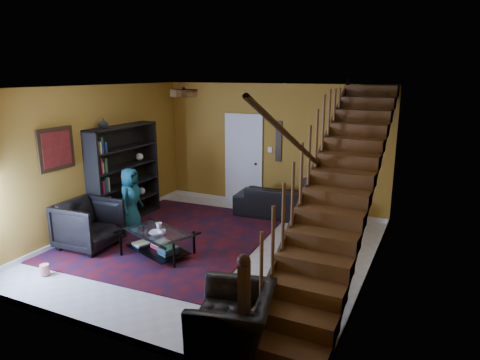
% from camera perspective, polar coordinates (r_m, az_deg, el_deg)
% --- Properties ---
extents(floor, '(5.50, 5.50, 0.00)m').
position_cam_1_polar(floor, '(7.60, -3.51, -9.36)').
color(floor, beige).
rests_on(floor, ground).
extents(room, '(5.50, 5.50, 5.50)m').
position_cam_1_polar(room, '(9.29, -6.73, -4.65)').
color(room, '#A67524').
rests_on(room, ground).
extents(staircase, '(0.95, 5.02, 3.18)m').
position_cam_1_polar(staircase, '(6.42, 13.10, -0.91)').
color(staircase, brown).
rests_on(staircase, floor).
extents(bookshelf, '(0.35, 1.80, 2.00)m').
position_cam_1_polar(bookshelf, '(9.09, -15.10, 0.54)').
color(bookshelf, black).
rests_on(bookshelf, floor).
extents(door, '(0.82, 0.05, 2.05)m').
position_cam_1_polar(door, '(9.92, 0.50, 2.50)').
color(door, silver).
rests_on(door, floor).
extents(framed_picture, '(0.04, 0.74, 0.74)m').
position_cam_1_polar(framed_picture, '(8.01, -23.32, 3.83)').
color(framed_picture, maroon).
rests_on(framed_picture, room).
extents(wall_hanging, '(0.14, 0.03, 0.90)m').
position_cam_1_polar(wall_hanging, '(9.51, 5.18, 5.15)').
color(wall_hanging, black).
rests_on(wall_hanging, room).
extents(ceiling_fixture, '(0.40, 0.40, 0.10)m').
position_cam_1_polar(ceiling_fixture, '(6.29, -7.49, 11.43)').
color(ceiling_fixture, '#3F2814').
rests_on(ceiling_fixture, room).
extents(rug, '(3.63, 4.10, 0.02)m').
position_cam_1_polar(rug, '(8.30, -9.38, -7.35)').
color(rug, '#4C0D11').
rests_on(rug, floor).
extents(sofa, '(2.34, 1.08, 0.66)m').
position_cam_1_polar(sofa, '(9.24, 6.56, -2.90)').
color(sofa, black).
rests_on(sofa, floor).
extents(armchair_left, '(0.97, 0.95, 0.85)m').
position_cam_1_polar(armchair_left, '(8.01, -19.53, -5.64)').
color(armchair_left, black).
rests_on(armchair_left, floor).
extents(armchair_right, '(1.09, 1.18, 0.65)m').
position_cam_1_polar(armchair_right, '(5.06, -0.91, -18.12)').
color(armchair_right, black).
rests_on(armchair_right, floor).
extents(person_adult_a, '(0.53, 0.38, 1.35)m').
position_cam_1_polar(person_adult_a, '(9.22, 8.70, -3.71)').
color(person_adult_a, black).
rests_on(person_adult_a, sofa).
extents(person_adult_b, '(0.58, 0.47, 1.15)m').
position_cam_1_polar(person_adult_b, '(9.11, 12.13, -4.74)').
color(person_adult_b, black).
rests_on(person_adult_b, sofa).
extents(person_child, '(0.48, 0.66, 1.25)m').
position_cam_1_polar(person_child, '(8.60, -14.37, -2.52)').
color(person_child, '#1A5965').
rests_on(person_child, armchair_left).
extents(coffee_table, '(1.29, 1.00, 0.43)m').
position_cam_1_polar(coffee_table, '(7.42, -10.94, -8.11)').
color(coffee_table, black).
rests_on(coffee_table, floor).
extents(cup_a, '(0.13, 0.13, 0.09)m').
position_cam_1_polar(cup_a, '(7.18, -10.31, -6.88)').
color(cup_a, '#999999').
rests_on(cup_a, coffee_table).
extents(cup_b, '(0.12, 0.12, 0.10)m').
position_cam_1_polar(cup_b, '(7.49, -10.76, -5.99)').
color(cup_b, '#999999').
rests_on(cup_b, coffee_table).
extents(bowl, '(0.27, 0.27, 0.05)m').
position_cam_1_polar(bowl, '(7.23, -11.14, -6.93)').
color(bowl, '#999999').
rests_on(bowl, coffee_table).
extents(vase, '(0.18, 0.18, 0.19)m').
position_cam_1_polar(vase, '(8.54, -17.77, 7.22)').
color(vase, '#999999').
rests_on(vase, bookshelf).
extents(popcorn_bucket, '(0.18, 0.18, 0.16)m').
position_cam_1_polar(popcorn_bucket, '(7.32, -24.59, -10.80)').
color(popcorn_bucket, red).
rests_on(popcorn_bucket, rug).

